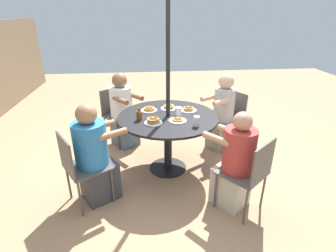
% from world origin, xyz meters
% --- Properties ---
extents(ground_plane, '(12.00, 12.00, 0.00)m').
position_xyz_m(ground_plane, '(0.00, 0.00, 0.00)').
color(ground_plane, tan).
extents(patio_table, '(1.26, 1.26, 0.77)m').
position_xyz_m(patio_table, '(0.00, 0.00, 0.65)').
color(patio_table, black).
rests_on(patio_table, ground).
extents(umbrella_pole, '(0.05, 0.05, 2.27)m').
position_xyz_m(umbrella_pole, '(0.00, 0.00, 1.13)').
color(umbrella_pole, black).
rests_on(umbrella_pole, ground).
extents(patio_chair_north, '(0.58, 0.58, 0.85)m').
position_xyz_m(patio_chair_north, '(-0.61, 0.99, 0.50)').
color(patio_chair_north, '#514C47').
rests_on(patio_chair_north, ground).
extents(diner_north, '(0.54, 0.59, 1.14)m').
position_xyz_m(diner_north, '(-0.52, 0.85, 0.52)').
color(diner_north, '#3D3D42').
rests_on(diner_north, ground).
extents(patio_chair_east, '(0.60, 0.60, 0.85)m').
position_xyz_m(patio_chair_east, '(-0.91, -0.73, 0.50)').
color(patio_chair_east, '#514C47').
rests_on(patio_chair_east, ground).
extents(diner_east, '(0.57, 0.55, 1.10)m').
position_xyz_m(diner_east, '(-0.77, -0.63, 0.50)').
color(diner_east, beige).
rests_on(diner_east, ground).
extents(patio_chair_south, '(0.58, 0.58, 0.85)m').
position_xyz_m(patio_chair_south, '(0.59, -1.01, 0.50)').
color(patio_chair_south, '#514C47').
rests_on(patio_chair_south, ground).
extents(diner_south, '(0.49, 0.55, 1.16)m').
position_xyz_m(diner_south, '(0.50, -0.86, 0.55)').
color(diner_south, gray).
rests_on(diner_south, ground).
extents(patio_chair_west, '(0.60, 0.60, 0.85)m').
position_xyz_m(patio_chair_west, '(0.91, 0.72, 0.50)').
color(patio_chair_west, '#514C47').
rests_on(patio_chair_west, ground).
extents(diner_west, '(0.58, 0.55, 1.15)m').
position_xyz_m(diner_west, '(0.78, 0.62, 0.53)').
color(diner_west, slate).
rests_on(diner_west, ground).
extents(pancake_plate_a, '(0.21, 0.21, 0.06)m').
position_xyz_m(pancake_plate_a, '(0.15, -0.29, 0.79)').
color(pancake_plate_a, white).
rests_on(pancake_plate_a, patio_table).
extents(pancake_plate_b, '(0.21, 0.21, 0.08)m').
position_xyz_m(pancake_plate_b, '(-0.21, 0.19, 0.79)').
color(pancake_plate_b, white).
rests_on(pancake_plate_b, patio_table).
extents(pancake_plate_c, '(0.21, 0.21, 0.05)m').
position_xyz_m(pancake_plate_c, '(0.21, 0.23, 0.79)').
color(pancake_plate_c, white).
rests_on(pancake_plate_c, patio_table).
extents(pancake_plate_d, '(0.21, 0.21, 0.04)m').
position_xyz_m(pancake_plate_d, '(-0.18, -0.10, 0.78)').
color(pancake_plate_d, white).
rests_on(pancake_plate_d, patio_table).
extents(pancake_plate_e, '(0.21, 0.21, 0.06)m').
position_xyz_m(pancake_plate_e, '(0.25, -0.04, 0.79)').
color(pancake_plate_e, white).
rests_on(pancake_plate_e, patio_table).
extents(syrup_bottle, '(0.09, 0.07, 0.15)m').
position_xyz_m(syrup_bottle, '(-0.09, 0.36, 0.83)').
color(syrup_bottle, brown).
rests_on(syrup_bottle, patio_table).
extents(coffee_cup, '(0.09, 0.09, 0.11)m').
position_xyz_m(coffee_cup, '(-0.01, -0.13, 0.82)').
color(coffee_cup, white).
rests_on(coffee_cup, patio_table).
extents(drinking_glass_a, '(0.07, 0.07, 0.12)m').
position_xyz_m(drinking_glass_a, '(-0.34, -0.29, 0.83)').
color(drinking_glass_a, silver).
rests_on(drinking_glass_a, patio_table).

